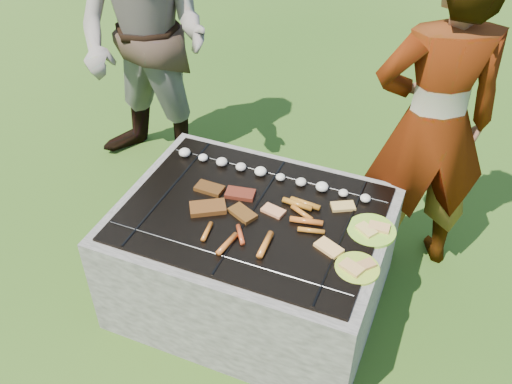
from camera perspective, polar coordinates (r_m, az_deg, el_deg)
lawn at (r=3.18m, az=-0.35°, el=-10.38°), size 60.00×60.00×0.00m
fire_pit at (r=2.97m, az=-0.37°, el=-6.84°), size 1.30×1.00×0.62m
mushrooms at (r=2.95m, az=0.87°, el=1.95°), size 1.06×0.06×0.04m
pork_slabs at (r=2.79m, az=-3.43°, el=-0.94°), size 0.38×0.30×0.03m
sausages at (r=2.66m, az=2.26°, el=-3.20°), size 0.52×0.49×0.03m
bread_on_grate at (r=2.68m, az=6.15°, el=-3.14°), size 0.45×0.41×0.02m
plate_far at (r=2.70m, az=11.49°, el=-3.76°), size 0.29×0.29×0.03m
plate_near at (r=2.52m, az=10.07°, el=-7.48°), size 0.20×0.20×0.03m
cook at (r=2.98m, az=17.27°, el=6.34°), size 0.76×0.65×1.77m
bystander at (r=3.66m, az=-11.08°, el=14.69°), size 0.99×0.81×1.89m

